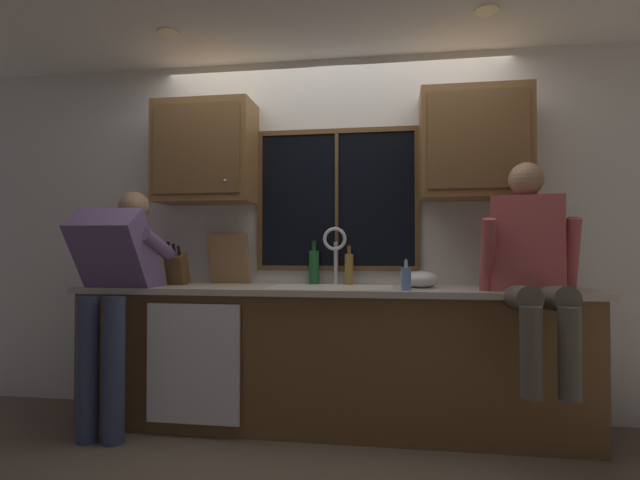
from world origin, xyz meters
name	(u,v)px	position (x,y,z in m)	size (l,w,h in m)	color
back_wall	(334,235)	(0.00, 0.06, 1.27)	(5.64, 0.12, 2.55)	silver
ceiling_downlight_left	(169,33)	(-0.97, -0.60, 2.54)	(0.14, 0.14, 0.01)	#FFEAB2
ceiling_downlight_right	(487,10)	(0.97, -0.60, 2.54)	(0.14, 0.14, 0.01)	#FFEAB2
window_glass	(337,200)	(0.03, -0.01, 1.52)	(1.10, 0.02, 0.95)	black
window_frame_top	(337,131)	(0.03, -0.02, 2.02)	(1.17, 0.02, 0.04)	brown
window_frame_bottom	(337,268)	(0.03, -0.02, 1.03)	(1.17, 0.02, 0.04)	brown
window_frame_left	(260,201)	(-0.53, -0.02, 1.52)	(0.04, 0.02, 0.95)	brown
window_frame_right	(417,198)	(0.60, -0.02, 1.52)	(0.04, 0.02, 0.95)	brown
window_mullion_center	(337,199)	(0.03, -0.02, 1.52)	(0.02, 0.02, 0.95)	brown
lower_cabinet_run	(327,360)	(0.00, -0.29, 0.44)	(3.24, 0.58, 0.88)	brown
countertop	(327,290)	(0.00, -0.31, 0.90)	(3.30, 0.62, 0.04)	beige
dishwasher_front	(193,364)	(-0.80, -0.61, 0.46)	(0.60, 0.02, 0.74)	white
upper_cabinet_left	(205,153)	(-0.90, -0.17, 1.86)	(0.70, 0.36, 0.72)	brown
upper_cabinet_right	(474,144)	(0.96, -0.17, 1.86)	(0.70, 0.36, 0.72)	brown
sink	(332,302)	(0.03, -0.30, 0.82)	(0.80, 0.46, 0.21)	white
faucet	(336,248)	(0.04, -0.12, 1.17)	(0.18, 0.09, 0.40)	silver
person_standing	(115,282)	(-1.32, -0.61, 0.96)	(0.53, 0.69, 1.56)	#384260
person_sitting_on_counter	(531,260)	(1.21, -0.57, 1.10)	(0.54, 0.63, 1.26)	#595147
knife_block	(177,269)	(-1.07, -0.25, 1.03)	(0.12, 0.18, 0.32)	brown
cutting_board	(229,258)	(-0.75, -0.09, 1.10)	(0.30, 0.02, 0.37)	#997047
mixing_bowl	(421,280)	(0.61, -0.27, 0.97)	(0.23, 0.23, 0.11)	silver
soap_dispenser	(406,278)	(0.51, -0.52, 0.99)	(0.06, 0.07, 0.19)	#668CCC
bottle_green_glass	(349,268)	(0.13, -0.10, 1.04)	(0.06, 0.06, 0.28)	olive
bottle_tall_clear	(314,266)	(-0.12, -0.07, 1.05)	(0.07, 0.07, 0.31)	#1E592D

